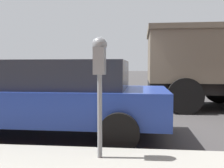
% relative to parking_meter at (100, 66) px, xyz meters
% --- Properties ---
extents(ground_plane, '(220.00, 220.00, 0.00)m').
position_rel_parking_meter_xyz_m(ground_plane, '(2.62, 0.34, -1.35)').
color(ground_plane, '#3D3A3A').
extents(parking_meter, '(0.21, 0.19, 1.53)m').
position_rel_parking_meter_xyz_m(parking_meter, '(0.00, 0.00, 0.00)').
color(parking_meter, gray).
rests_on(parking_meter, sidewalk).
extents(car_blue, '(2.17, 4.31, 1.46)m').
position_rel_parking_meter_xyz_m(car_blue, '(1.71, 1.08, -0.57)').
color(car_blue, navy).
rests_on(car_blue, ground_plane).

